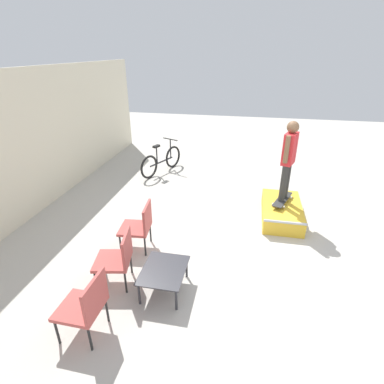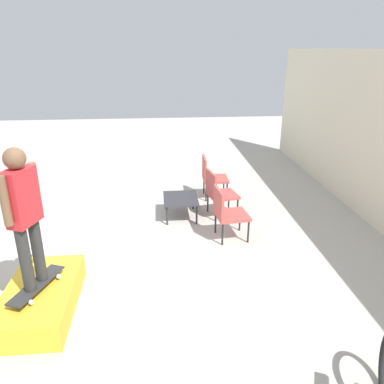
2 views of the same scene
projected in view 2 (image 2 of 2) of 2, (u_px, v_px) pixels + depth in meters
ground_plane at (99, 255)px, 5.83m from camera, size 24.00×24.00×0.00m
skate_ramp_box at (41, 298)px, 4.58m from camera, size 1.51×0.80×0.35m
skateboard_on_ramp at (37, 285)px, 4.42m from camera, size 0.86×0.48×0.07m
person_skater at (23, 209)px, 4.06m from camera, size 0.54×0.32×1.65m
coffee_table at (181, 200)px, 7.05m from camera, size 0.79×0.64×0.38m
patio_chair_left at (211, 175)px, 7.92m from camera, size 0.53×0.53×0.89m
patio_chair_center at (218, 191)px, 7.04m from camera, size 0.61×0.61×0.89m
patio_chair_right at (227, 211)px, 6.18m from camera, size 0.57×0.57×0.89m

